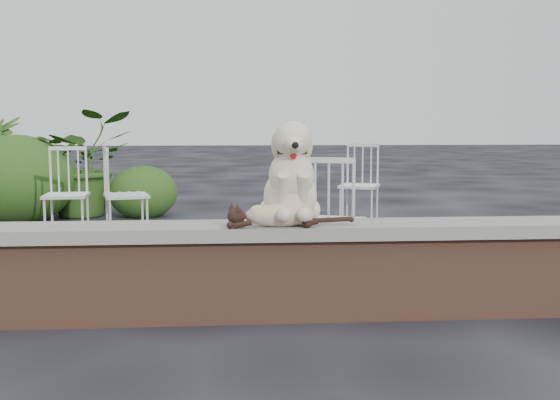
{
  "coord_description": "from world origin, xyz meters",
  "views": [
    {
      "loc": [
        0.01,
        -3.93,
        1.19
      ],
      "look_at": [
        0.32,
        0.2,
        0.7
      ],
      "focal_mm": 42.33,
      "sensor_mm": 36.0,
      "label": 1
    }
  ],
  "objects": [
    {
      "name": "ground",
      "position": [
        0.0,
        0.0,
        0.0
      ],
      "size": [
        60.0,
        60.0,
        0.0
      ],
      "primitive_type": "plane",
      "color": "black",
      "rests_on": "ground"
    },
    {
      "name": "brick_wall",
      "position": [
        0.0,
        0.0,
        0.25
      ],
      "size": [
        6.0,
        0.3,
        0.5
      ],
      "primitive_type": "cube",
      "color": "brown",
      "rests_on": "ground"
    },
    {
      "name": "capstone",
      "position": [
        0.0,
        0.0,
        0.54
      ],
      "size": [
        6.2,
        0.4,
        0.08
      ],
      "primitive_type": "cube",
      "color": "slate",
      "rests_on": "brick_wall"
    },
    {
      "name": "dog",
      "position": [
        0.37,
        0.04,
        0.89
      ],
      "size": [
        0.41,
        0.54,
        0.63
      ],
      "primitive_type": null,
      "rotation": [
        0.0,
        0.0,
        0.0
      ],
      "color": "beige",
      "rests_on": "capstone"
    },
    {
      "name": "cat",
      "position": [
        0.29,
        -0.11,
        0.66
      ],
      "size": [
        0.89,
        0.22,
        0.15
      ],
      "primitive_type": null,
      "rotation": [
        0.0,
        0.0,
        0.0
      ],
      "color": "tan",
      "rests_on": "capstone"
    },
    {
      "name": "chair_b",
      "position": [
        -1.66,
        2.84,
        0.47
      ],
      "size": [
        0.6,
        0.6,
        0.94
      ],
      "primitive_type": null,
      "rotation": [
        0.0,
        0.0,
        0.07
      ],
      "color": "white",
      "rests_on": "ground"
    },
    {
      "name": "chair_d",
      "position": [
        1.49,
        3.59,
        0.47
      ],
      "size": [
        0.73,
        0.73,
        0.94
      ],
      "primitive_type": null,
      "rotation": [
        0.0,
        0.0,
        -0.39
      ],
      "color": "white",
      "rests_on": "ground"
    },
    {
      "name": "chair_e",
      "position": [
        -1.05,
        2.79,
        0.47
      ],
      "size": [
        0.69,
        0.69,
        0.94
      ],
      "primitive_type": null,
      "rotation": [
        0.0,
        0.0,
        1.83
      ],
      "color": "white",
      "rests_on": "ground"
    },
    {
      "name": "chair_c",
      "position": [
        0.77,
        0.9,
        0.47
      ],
      "size": [
        0.72,
        0.72,
        0.94
      ],
      "primitive_type": null,
      "rotation": [
        0.0,
        0.0,
        2.78
      ],
      "color": "white",
      "rests_on": "ground"
    },
    {
      "name": "potted_plant_a",
      "position": [
        -1.85,
        4.6,
        0.67
      ],
      "size": [
        1.54,
        1.47,
        1.34
      ],
      "primitive_type": "imported",
      "rotation": [
        0.0,
        0.0,
        0.46
      ],
      "color": "#2A5016",
      "rests_on": "ground"
    },
    {
      "name": "potted_plant_b",
      "position": [
        -3.09,
        5.2,
        0.63
      ],
      "size": [
        1.0,
        1.0,
        1.26
      ],
      "primitive_type": "imported",
      "rotation": [
        0.0,
        0.0,
        -0.8
      ],
      "color": "#2A5016",
      "rests_on": "ground"
    },
    {
      "name": "shrubbery",
      "position": [
        -2.4,
        4.25,
        0.43
      ],
      "size": [
        2.6,
        1.27,
        1.1
      ],
      "color": "#2A5016",
      "rests_on": "ground"
    }
  ]
}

